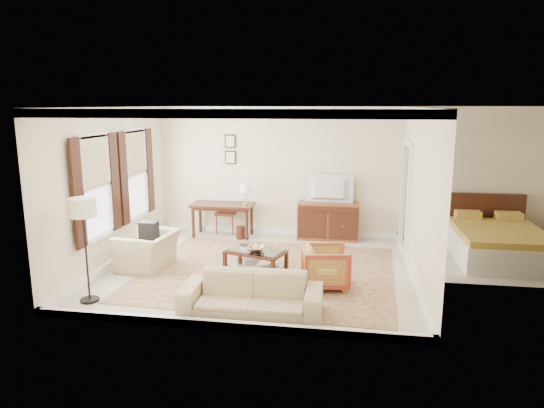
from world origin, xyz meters
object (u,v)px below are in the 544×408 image
(sideboard, at_px, (328,221))
(striped_armchair, at_px, (326,265))
(coffee_table, at_px, (256,255))
(sofa, at_px, (251,289))
(writing_desk, at_px, (223,208))
(tv, at_px, (329,180))
(club_armchair, at_px, (147,244))

(sideboard, distance_m, striped_armchair, 2.93)
(coffee_table, relative_size, sofa, 0.57)
(striped_armchair, height_order, sofa, sofa)
(writing_desk, relative_size, tv, 1.37)
(writing_desk, distance_m, coffee_table, 2.60)
(coffee_table, bearing_deg, club_armchair, -178.54)
(tv, height_order, striped_armchair, tv)
(writing_desk, relative_size, club_armchair, 1.35)
(striped_armchair, bearing_deg, tv, -8.09)
(sideboard, relative_size, striped_armchair, 1.76)
(tv, bearing_deg, writing_desk, 3.36)
(striped_armchair, bearing_deg, sideboard, -8.10)
(tv, relative_size, club_armchair, 0.98)
(tv, xyz_separation_m, striped_armchair, (0.09, -2.91, -0.95))
(tv, bearing_deg, club_armchair, 38.13)
(striped_armchair, distance_m, club_armchair, 3.27)
(sofa, bearing_deg, striped_armchair, 50.19)
(club_armchair, height_order, sofa, club_armchair)
(tv, distance_m, coffee_table, 2.87)
(sideboard, height_order, coffee_table, sideboard)
(writing_desk, height_order, striped_armchair, striped_armchair)
(writing_desk, relative_size, sideboard, 1.04)
(tv, distance_m, striped_armchair, 3.06)
(sideboard, bearing_deg, coffee_table, -115.44)
(sideboard, bearing_deg, writing_desk, -176.16)
(striped_armchair, bearing_deg, club_armchair, 72.52)
(writing_desk, distance_m, striped_armchair, 3.71)
(club_armchair, relative_size, sofa, 0.51)
(coffee_table, height_order, club_armchair, club_armchair)
(writing_desk, xyz_separation_m, sofa, (1.47, -4.00, -0.25))
(coffee_table, xyz_separation_m, striped_armchair, (1.25, -0.48, 0.05))
(writing_desk, relative_size, sofa, 0.69)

